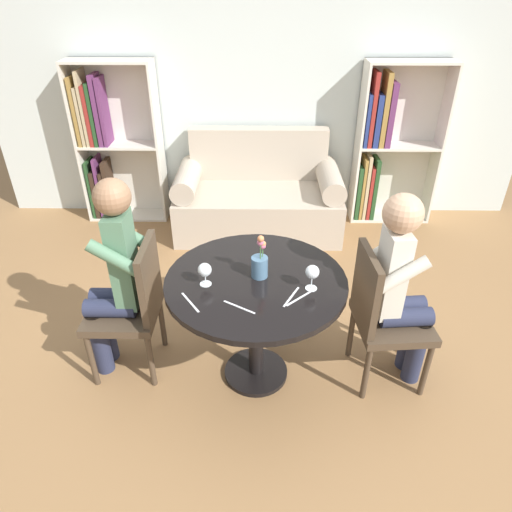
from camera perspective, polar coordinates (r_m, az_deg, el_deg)
ground_plane at (r=3.02m, az=-0.01°, el=-14.43°), size 16.00×16.00×0.00m
back_wall at (r=4.54m, az=0.38°, el=21.47°), size 5.20×0.05×2.70m
round_table at (r=2.61m, az=-0.01°, el=-5.26°), size 1.02×1.02×0.74m
couch at (r=4.45m, az=0.30°, el=7.17°), size 1.55×0.80×0.92m
bookshelf_left at (r=4.77m, az=-17.84°, el=13.23°), size 0.79×0.28×1.53m
bookshelf_right at (r=4.69m, az=15.88°, el=13.08°), size 0.79×0.28×1.53m
chair_left at (r=2.85m, az=-15.05°, el=-5.72°), size 0.42×0.42×0.90m
chair_right at (r=2.78m, az=15.49°, el=-6.91°), size 0.45×0.45×0.90m
person_left at (r=2.76m, az=-17.33°, el=-2.55°), size 0.42×0.34×1.29m
person_right at (r=2.70m, az=17.75°, el=-3.74°), size 0.43×0.36×1.25m
wine_glass_left at (r=2.46m, az=-6.42°, el=-1.83°), size 0.07×0.07×0.13m
wine_glass_right at (r=2.42m, az=7.05°, el=-2.10°), size 0.07×0.07×0.15m
flower_vase at (r=2.51m, az=0.49°, el=-0.92°), size 0.09×0.09×0.27m
knife_left_setting at (r=2.33m, az=-2.11°, el=-6.41°), size 0.17×0.11×0.00m
fork_left_setting at (r=2.39m, az=-8.23°, el=-5.75°), size 0.12×0.16×0.00m
knife_right_setting at (r=2.41m, az=4.43°, el=-5.11°), size 0.10×0.17×0.00m
fork_right_setting at (r=2.40m, az=5.44°, el=-5.28°), size 0.15×0.14×0.00m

